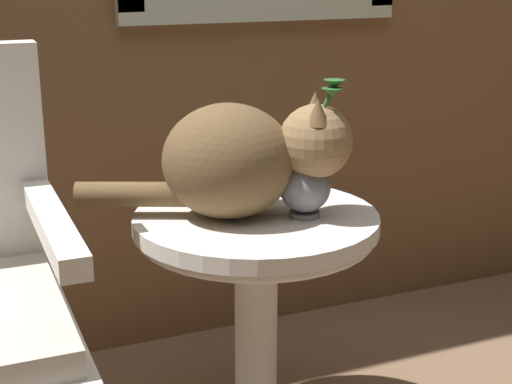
% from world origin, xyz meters
% --- Properties ---
extents(wicker_side_table, '(0.54, 0.54, 0.57)m').
position_xyz_m(wicker_side_table, '(0.13, 0.24, 0.40)').
color(wicker_side_table, silver).
rests_on(wicker_side_table, ground_plane).
extents(cat, '(0.56, 0.34, 0.26)m').
position_xyz_m(cat, '(0.10, 0.23, 0.70)').
color(cat, brown).
rests_on(cat, wicker_side_table).
extents(pewter_vase_with_ivy, '(0.13, 0.11, 0.30)m').
position_xyz_m(pewter_vase_with_ivy, '(0.22, 0.18, 0.65)').
color(pewter_vase_with_ivy, slate).
rests_on(pewter_vase_with_ivy, wicker_side_table).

